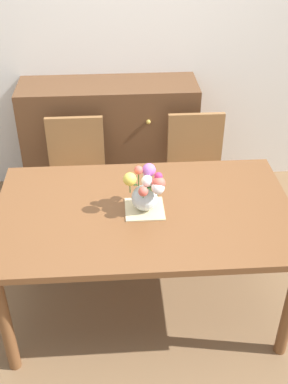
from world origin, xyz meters
TOP-DOWN VIEW (x-y plane):
  - ground_plane at (0.00, 0.00)m, footprint 12.00×12.00m
  - back_wall at (0.00, 1.60)m, footprint 7.00×0.10m
  - dining_table at (0.00, 0.00)m, footprint 1.71×1.03m
  - chair_left at (-0.45, 0.86)m, footprint 0.42×0.42m
  - chair_right at (0.45, 0.86)m, footprint 0.42×0.42m
  - dresser at (-0.20, 1.33)m, footprint 1.40×0.47m
  - placemat at (-0.00, 0.00)m, footprint 0.22×0.22m
  - flower_vase at (0.01, -0.01)m, footprint 0.23×0.22m

SIDE VIEW (x-z plane):
  - ground_plane at x=0.00m, z-range 0.00..0.00m
  - dresser at x=-0.20m, z-range 0.00..1.00m
  - chair_left at x=-0.45m, z-range 0.07..0.97m
  - chair_right at x=0.45m, z-range 0.07..0.97m
  - dining_table at x=0.00m, z-range 0.30..1.06m
  - placemat at x=0.00m, z-range 0.76..0.77m
  - flower_vase at x=0.01m, z-range 0.77..1.03m
  - back_wall at x=0.00m, z-range 0.00..2.80m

